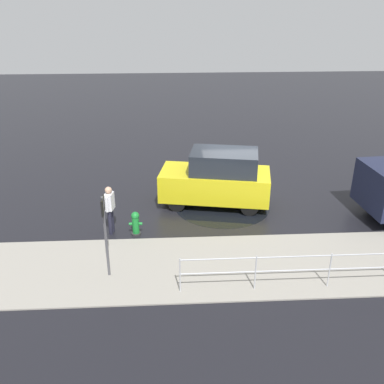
{
  "coord_description": "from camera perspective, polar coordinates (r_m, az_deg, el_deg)",
  "views": [
    {
      "loc": [
        2.5,
        14.32,
        6.98
      ],
      "look_at": [
        1.75,
        1.03,
        0.9
      ],
      "focal_mm": 40.0,
      "sensor_mm": 36.0,
      "label": 1
    }
  ],
  "objects": [
    {
      "name": "fire_hydrant",
      "position": [
        13.8,
        -7.53,
        -4.17
      ],
      "size": [
        0.42,
        0.31,
        0.8
      ],
      "color": "#197A2D",
      "rests_on": "ground"
    },
    {
      "name": "kerb_strip",
      "position": [
        12.54,
        8.95,
        -9.52
      ],
      "size": [
        24.0,
        3.2,
        0.04
      ],
      "primitive_type": "cube",
      "color": "gray",
      "rests_on": "ground"
    },
    {
      "name": "ground_plane",
      "position": [
        16.13,
        6.01,
        -1.24
      ],
      "size": [
        60.0,
        60.0,
        0.0
      ],
      "primitive_type": "plane",
      "color": "black"
    },
    {
      "name": "puddle_patch",
      "position": [
        15.74,
        4.01,
        -1.83
      ],
      "size": [
        3.48,
        3.48,
        0.01
      ],
      "primitive_type": "cylinder",
      "color": "black",
      "rests_on": "ground"
    },
    {
      "name": "sign_post",
      "position": [
        11.36,
        -11.57,
        -4.4
      ],
      "size": [
        0.07,
        0.44,
        2.4
      ],
      "color": "#4C4C51",
      "rests_on": "ground"
    },
    {
      "name": "pedestrian",
      "position": [
        13.78,
        -10.91,
        -1.86
      ],
      "size": [
        0.31,
        0.56,
        1.62
      ],
      "color": "silver",
      "rests_on": "ground"
    },
    {
      "name": "moving_hatchback",
      "position": [
        15.44,
        3.4,
        1.83
      ],
      "size": [
        4.15,
        2.39,
        2.06
      ],
      "color": "yellow",
      "rests_on": "ground"
    },
    {
      "name": "metal_railing",
      "position": [
        11.7,
        17.97,
        -9.18
      ],
      "size": [
        7.78,
        0.04,
        1.05
      ],
      "color": "#B7BABF",
      "rests_on": "ground"
    }
  ]
}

